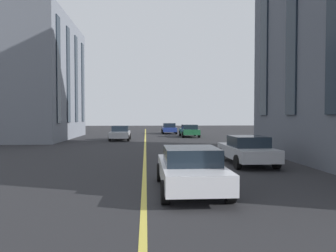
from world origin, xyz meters
TOP-DOWN VIEW (x-y plane):
  - lane_centre_line at (20.00, 0.00)m, footprint 80.00×0.16m
  - car_white_trailing at (13.05, -1.42)m, footprint 4.40×1.95m
  - car_silver_parked_b at (33.87, 2.40)m, footprint 3.90×1.89m
  - car_silver_far at (18.20, -4.90)m, footprint 4.40×1.95m
  - car_blue_mid at (44.55, -3.10)m, footprint 3.90×1.89m
  - car_green_near at (38.24, -4.90)m, footprint 4.40×1.95m
  - building_left_near at (36.44, 12.53)m, footprint 13.87×10.18m

SIDE VIEW (x-z plane):
  - lane_centre_line at x=20.00m, z-range 0.00..0.01m
  - car_silver_parked_b at x=33.87m, z-range 0.00..1.40m
  - car_blue_mid at x=44.55m, z-range 0.00..1.40m
  - car_white_trailing at x=13.05m, z-range 0.02..1.39m
  - car_silver_far at x=18.20m, z-range 0.02..1.39m
  - car_green_near at x=38.24m, z-range 0.02..1.39m
  - building_left_near at x=36.44m, z-range 0.00..12.14m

